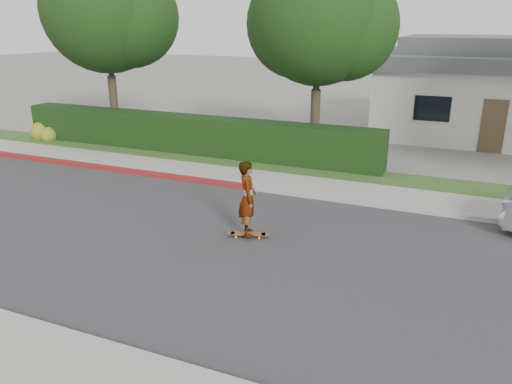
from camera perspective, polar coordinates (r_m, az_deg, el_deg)
ground at (r=12.49m, az=-12.24°, el=-4.75°), size 120.00×120.00×0.00m
road at (r=12.49m, az=-12.24°, el=-4.73°), size 60.00×8.00×0.01m
curb_near at (r=9.81m, az=-26.31°, el=-12.90°), size 60.00×0.20×0.15m
curb_far at (r=15.75m, az=-3.79°, el=0.95°), size 60.00×0.20×0.15m
curb_red_section at (r=18.46m, az=-17.83°, el=2.78°), size 12.00×0.21×0.15m
sidewalk_far at (r=16.52m, az=-2.39°, el=1.79°), size 60.00×1.60×0.12m
planting_strip at (r=17.93m, az=-0.21°, el=3.15°), size 60.00×1.60×0.10m
hedge at (r=19.60m, az=-7.66°, el=6.46°), size 15.00×1.00×1.50m
flowering_shrub at (r=23.64m, az=-23.12°, el=6.22°), size 1.40×1.00×0.90m
tree_left at (r=22.95m, az=-16.53°, el=19.05°), size 5.99×5.21×8.00m
tree_center at (r=19.19m, az=7.30°, el=18.73°), size 5.66×4.84×7.44m
house at (r=25.44m, az=26.01°, el=10.68°), size 10.60×8.60×4.30m
skateboard at (r=12.00m, az=-0.93°, el=-4.83°), size 1.04×0.51×0.10m
skateboarder at (r=11.67m, az=-0.96°, el=-0.72°), size 0.69×0.78×1.80m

